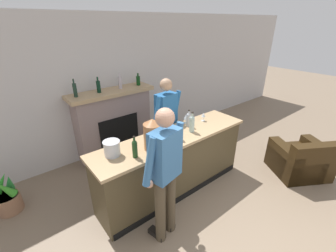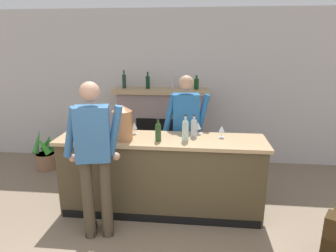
{
  "view_description": "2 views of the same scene",
  "coord_description": "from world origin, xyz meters",
  "px_view_note": "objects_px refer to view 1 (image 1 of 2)",
  "views": [
    {
      "loc": [
        -1.96,
        -0.45,
        2.59
      ],
      "look_at": [
        0.01,
        2.0,
        1.12
      ],
      "focal_mm": 24.0,
      "sensor_mm": 36.0,
      "label": 1
    },
    {
      "loc": [
        0.46,
        -1.7,
        2.17
      ],
      "look_at": [
        0.08,
        1.94,
        1.15
      ],
      "focal_mm": 32.0,
      "sensor_mm": 36.0,
      "label": 2
    }
  ],
  "objects_px": {
    "potted_plant_corner": "(6,197)",
    "wine_bottle_port_short": "(192,123)",
    "wine_bottle_riesling_slim": "(178,131)",
    "wine_glass_front_right": "(203,115)",
    "fireplace_stone": "(114,123)",
    "wine_glass_back_row": "(148,133)",
    "person_customer": "(165,173)",
    "wine_bottle_burgundy_dark": "(189,119)",
    "copper_dispenser": "(153,134)",
    "wine_glass_near_bucket": "(186,117)",
    "person_bartender": "(166,122)",
    "armchair_black": "(301,162)",
    "ice_bucket_steel": "(112,148)",
    "wine_bottle_chardonnay_pale": "(135,148)"
  },
  "relations": [
    {
      "from": "ice_bucket_steel",
      "to": "wine_glass_near_bucket",
      "type": "bearing_deg",
      "value": 5.5
    },
    {
      "from": "fireplace_stone",
      "to": "wine_bottle_port_short",
      "type": "relative_size",
      "value": 5.28
    },
    {
      "from": "fireplace_stone",
      "to": "wine_bottle_riesling_slim",
      "type": "xyz_separation_m",
      "value": [
        0.19,
        -1.73,
        0.43
      ]
    },
    {
      "from": "potted_plant_corner",
      "to": "wine_bottle_port_short",
      "type": "xyz_separation_m",
      "value": [
        2.53,
        -1.24,
        0.9
      ]
    },
    {
      "from": "wine_bottle_chardonnay_pale",
      "to": "wine_glass_back_row",
      "type": "distance_m",
      "value": 0.48
    },
    {
      "from": "fireplace_stone",
      "to": "wine_glass_near_bucket",
      "type": "height_order",
      "value": "fireplace_stone"
    },
    {
      "from": "armchair_black",
      "to": "wine_glass_near_bucket",
      "type": "xyz_separation_m",
      "value": [
        -1.62,
        1.38,
        0.86
      ]
    },
    {
      "from": "armchair_black",
      "to": "person_customer",
      "type": "distance_m",
      "value": 2.88
    },
    {
      "from": "person_customer",
      "to": "wine_bottle_burgundy_dark",
      "type": "height_order",
      "value": "person_customer"
    },
    {
      "from": "potted_plant_corner",
      "to": "ice_bucket_steel",
      "type": "relative_size",
      "value": 3.22
    },
    {
      "from": "wine_glass_back_row",
      "to": "person_customer",
      "type": "bearing_deg",
      "value": -110.52
    },
    {
      "from": "person_bartender",
      "to": "wine_bottle_burgundy_dark",
      "type": "xyz_separation_m",
      "value": [
        0.12,
        -0.43,
        0.18
      ]
    },
    {
      "from": "armchair_black",
      "to": "wine_bottle_port_short",
      "type": "relative_size",
      "value": 3.55
    },
    {
      "from": "wine_bottle_port_short",
      "to": "wine_glass_near_bucket",
      "type": "bearing_deg",
      "value": 62.68
    },
    {
      "from": "wine_bottle_port_short",
      "to": "wine_glass_back_row",
      "type": "height_order",
      "value": "wine_bottle_port_short"
    },
    {
      "from": "wine_glass_back_row",
      "to": "wine_glass_front_right",
      "type": "distance_m",
      "value": 1.12
    },
    {
      "from": "person_bartender",
      "to": "copper_dispenser",
      "type": "distance_m",
      "value": 1.02
    },
    {
      "from": "copper_dispenser",
      "to": "wine_bottle_port_short",
      "type": "bearing_deg",
      "value": 2.73
    },
    {
      "from": "wine_bottle_riesling_slim",
      "to": "wine_bottle_burgundy_dark",
      "type": "distance_m",
      "value": 0.48
    },
    {
      "from": "person_bartender",
      "to": "ice_bucket_steel",
      "type": "distance_m",
      "value": 1.34
    },
    {
      "from": "fireplace_stone",
      "to": "armchair_black",
      "type": "relative_size",
      "value": 1.49
    },
    {
      "from": "person_customer",
      "to": "copper_dispenser",
      "type": "distance_m",
      "value": 0.59
    },
    {
      "from": "copper_dispenser",
      "to": "wine_glass_front_right",
      "type": "height_order",
      "value": "copper_dispenser"
    },
    {
      "from": "fireplace_stone",
      "to": "ice_bucket_steel",
      "type": "distance_m",
      "value": 1.76
    },
    {
      "from": "fireplace_stone",
      "to": "wine_glass_back_row",
      "type": "relative_size",
      "value": 10.7
    },
    {
      "from": "wine_bottle_riesling_slim",
      "to": "wine_glass_front_right",
      "type": "relative_size",
      "value": 1.82
    },
    {
      "from": "armchair_black",
      "to": "potted_plant_corner",
      "type": "relative_size",
      "value": 1.64
    },
    {
      "from": "wine_bottle_riesling_slim",
      "to": "wine_glass_back_row",
      "type": "xyz_separation_m",
      "value": [
        -0.35,
        0.25,
        -0.02
      ]
    },
    {
      "from": "armchair_black",
      "to": "person_bartender",
      "type": "relative_size",
      "value": 0.66
    },
    {
      "from": "potted_plant_corner",
      "to": "copper_dispenser",
      "type": "xyz_separation_m",
      "value": [
        1.76,
        -1.28,
        0.97
      ]
    },
    {
      "from": "potted_plant_corner",
      "to": "wine_glass_front_right",
      "type": "xyz_separation_m",
      "value": [
        2.97,
        -1.06,
        0.86
      ]
    },
    {
      "from": "person_customer",
      "to": "wine_bottle_riesling_slim",
      "type": "xyz_separation_m",
      "value": [
        0.63,
        0.51,
        0.14
      ]
    },
    {
      "from": "person_bartender",
      "to": "copper_dispenser",
      "type": "relative_size",
      "value": 4.02
    },
    {
      "from": "person_customer",
      "to": "wine_bottle_riesling_slim",
      "type": "height_order",
      "value": "person_customer"
    },
    {
      "from": "copper_dispenser",
      "to": "wine_glass_near_bucket",
      "type": "height_order",
      "value": "copper_dispenser"
    },
    {
      "from": "armchair_black",
      "to": "wine_bottle_riesling_slim",
      "type": "distance_m",
      "value": 2.5
    },
    {
      "from": "potted_plant_corner",
      "to": "ice_bucket_steel",
      "type": "xyz_separation_m",
      "value": [
        1.25,
        -1.08,
        0.86
      ]
    },
    {
      "from": "potted_plant_corner",
      "to": "wine_bottle_chardonnay_pale",
      "type": "distance_m",
      "value": 2.15
    },
    {
      "from": "wine_glass_near_bucket",
      "to": "wine_bottle_riesling_slim",
      "type": "bearing_deg",
      "value": -145.44
    },
    {
      "from": "armchair_black",
      "to": "person_bartender",
      "type": "distance_m",
      "value": 2.56
    },
    {
      "from": "wine_bottle_riesling_slim",
      "to": "wine_glass_near_bucket",
      "type": "xyz_separation_m",
      "value": [
        0.48,
        0.33,
        -0.01
      ]
    },
    {
      "from": "wine_glass_near_bucket",
      "to": "person_bartender",
      "type": "bearing_deg",
      "value": 118.69
    },
    {
      "from": "ice_bucket_steel",
      "to": "wine_bottle_chardonnay_pale",
      "type": "relative_size",
      "value": 0.74
    },
    {
      "from": "ice_bucket_steel",
      "to": "wine_bottle_port_short",
      "type": "bearing_deg",
      "value": -6.92
    },
    {
      "from": "copper_dispenser",
      "to": "wine_bottle_burgundy_dark",
      "type": "relative_size",
      "value": 1.54
    },
    {
      "from": "copper_dispenser",
      "to": "wine_glass_front_right",
      "type": "xyz_separation_m",
      "value": [
        1.21,
        0.21,
        -0.11
      ]
    },
    {
      "from": "fireplace_stone",
      "to": "wine_glass_back_row",
      "type": "distance_m",
      "value": 1.55
    },
    {
      "from": "wine_bottle_riesling_slim",
      "to": "wine_bottle_burgundy_dark",
      "type": "height_order",
      "value": "wine_bottle_burgundy_dark"
    },
    {
      "from": "wine_glass_near_bucket",
      "to": "person_customer",
      "type": "bearing_deg",
      "value": -143.02
    },
    {
      "from": "potted_plant_corner",
      "to": "wine_bottle_riesling_slim",
      "type": "relative_size",
      "value": 2.55
    }
  ]
}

